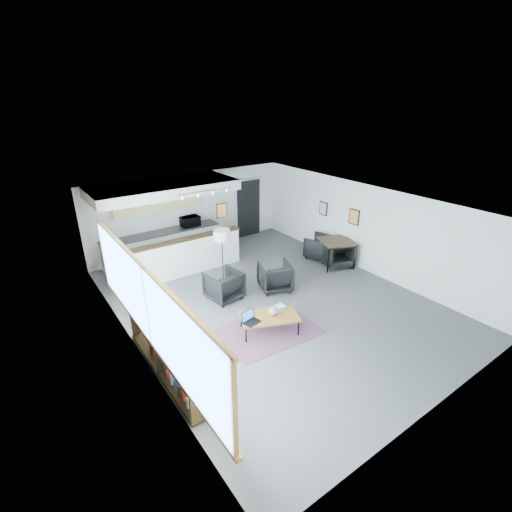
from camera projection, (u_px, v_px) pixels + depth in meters
room at (271, 255)px, 9.18m from camera, size 7.02×9.02×2.62m
window at (148, 309)px, 6.61m from camera, size 0.10×5.95×1.66m
console at (166, 360)px, 7.04m from camera, size 0.35×3.00×0.80m
kitchenette at (166, 222)px, 11.28m from camera, size 4.20×1.96×2.60m
doorway at (248, 208)px, 13.79m from camera, size 1.10×0.12×2.15m
track_light at (205, 192)px, 10.01m from camera, size 1.60×0.07×0.15m
wall_art_lower at (354, 217)px, 11.20m from camera, size 0.03×0.38×0.48m
wall_art_upper at (323, 209)px, 12.20m from camera, size 0.03×0.34×0.44m
kilim_rug at (269, 331)px, 8.46m from camera, size 2.25×1.60×0.01m
coffee_table at (269, 317)px, 8.31m from camera, size 1.45×1.14×0.42m
laptop at (250, 319)px, 8.05m from camera, size 0.40×0.35×0.25m
ceramic_pot at (273, 311)px, 8.27m from camera, size 0.22×0.22×0.22m
book_stack at (279, 307)px, 8.53m from camera, size 0.31×0.26×0.09m
coaster at (276, 319)px, 8.14m from camera, size 0.15×0.15×0.01m
armchair_left at (224, 284)px, 9.65m from camera, size 0.92×0.88×0.85m
armchair_right at (275, 275)px, 10.12m from camera, size 1.03×1.00×0.85m
floor_lamp at (222, 237)px, 10.14m from camera, size 0.54×0.54×1.58m
dining_table at (337, 243)px, 11.40m from camera, size 1.28×1.28×0.83m
dining_chair_near at (338, 256)px, 11.50m from camera, size 0.87×0.84×0.71m
dining_chair_far at (320, 248)px, 12.09m from camera, size 0.86×0.84×0.71m
microwave at (190, 220)px, 12.24m from camera, size 0.61×0.36×0.40m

